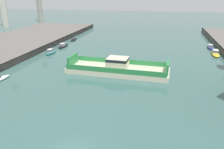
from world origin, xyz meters
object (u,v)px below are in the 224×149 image
object	(u,v)px
moored_boat_near_left	(63,45)
moored_boat_upstream_b	(215,53)
chain_ferry	(118,68)
moored_boat_far_left	(0,79)
moored_boat_mid_left	(210,47)
moored_boat_near_right	(74,40)
moored_boat_far_right	(51,52)

from	to	relation	value
moored_boat_near_left	moored_boat_upstream_b	bearing A→B (deg)	0.65
chain_ferry	moored_boat_far_left	size ratio (longest dim) A/B	4.27
moored_boat_mid_left	moored_boat_upstream_b	xyz separation A→B (m)	(-0.05, -8.19, 0.09)
moored_boat_mid_left	moored_boat_upstream_b	bearing A→B (deg)	-90.36
chain_ferry	moored_boat_mid_left	distance (m)	38.06
moored_boat_near_left	moored_boat_far_left	bearing A→B (deg)	-90.27
chain_ferry	moored_boat_near_right	size ratio (longest dim) A/B	4.02
chain_ferry	moored_boat_far_right	bearing A→B (deg)	151.84
moored_boat_near_left	chain_ferry	bearing A→B (deg)	-42.54
chain_ferry	moored_boat_upstream_b	distance (m)	32.13
moored_boat_mid_left	moored_boat_upstream_b	world-z (taller)	moored_boat_upstream_b
chain_ferry	moored_boat_far_left	distance (m)	24.64
moored_boat_far_right	moored_boat_mid_left	bearing A→B (deg)	20.38
moored_boat_mid_left	moored_boat_far_right	size ratio (longest dim) A/B	1.05
chain_ferry	moored_boat_upstream_b	size ratio (longest dim) A/B	3.31
chain_ferry	moored_boat_near_right	xyz separation A→B (m)	(-23.28, 31.81, -0.85)
moored_boat_near_left	moored_boat_upstream_b	size ratio (longest dim) A/B	0.96
chain_ferry	moored_boat_mid_left	bearing A→B (deg)	50.42
moored_boat_near_left	moored_boat_near_right	bearing A→B (deg)	94.17
moored_boat_mid_left	moored_boat_far_left	xyz separation A→B (m)	(-46.85, -39.11, -0.16)
moored_boat_near_right	moored_boat_near_left	bearing A→B (deg)	-85.83
chain_ferry	moored_boat_far_left	world-z (taller)	chain_ferry
moored_boat_near_left	moored_boat_mid_left	xyz separation A→B (m)	(46.71, 8.72, -0.04)
chain_ferry	moored_boat_upstream_b	xyz separation A→B (m)	(24.19, 21.14, -0.54)
moored_boat_far_left	moored_boat_upstream_b	xyz separation A→B (m)	(46.80, 30.92, 0.25)
chain_ferry	moored_boat_upstream_b	bearing A→B (deg)	41.15
moored_boat_far_right	moored_boat_upstream_b	world-z (taller)	moored_boat_upstream_b
moored_boat_far_left	moored_boat_far_right	size ratio (longest dim) A/B	1.00
moored_boat_upstream_b	chain_ferry	bearing A→B (deg)	-138.85
moored_boat_near_left	moored_boat_far_right	distance (m)	8.61
chain_ferry	moored_boat_near_left	world-z (taller)	chain_ferry
moored_boat_near_left	moored_boat_near_right	size ratio (longest dim) A/B	1.16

